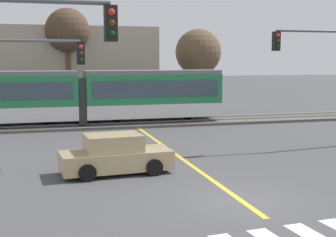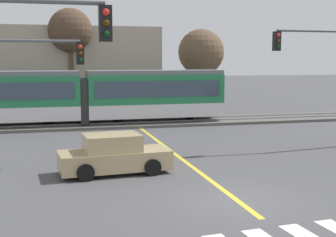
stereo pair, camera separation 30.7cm
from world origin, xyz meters
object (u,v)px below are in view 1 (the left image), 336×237
Objects in this scene: light_rail_tram at (81,95)px; bare_tree_east at (198,52)px; traffic_light_mid_right at (323,65)px; traffic_light_mid_left at (18,76)px; traffic_light_near_left at (18,71)px; bare_tree_west at (67,31)px; sedan_crossing at (116,155)px.

bare_tree_east is (9.63, 4.85, 2.82)m from light_rail_tram.
light_rail_tram is at bearing 136.32° from traffic_light_mid_right.
traffic_light_near_left is at bearing -87.28° from traffic_light_mid_left.
traffic_light_near_left is 16.12m from traffic_light_mid_right.
sedan_crossing is at bearing -87.81° from bare_tree_west.
bare_tree_east reaches higher than sedan_crossing.
bare_tree_west reaches higher than traffic_light_mid_left.
traffic_light_near_left reaches higher than traffic_light_mid_left.
bare_tree_east is at bearing -0.13° from bare_tree_west.
sedan_crossing is 0.70× the size of traffic_light_near_left.
traffic_light_mid_left is (-14.20, -0.63, -0.37)m from traffic_light_mid_right.
light_rail_tram is at bearing 73.08° from traffic_light_mid_left.
traffic_light_near_left reaches higher than traffic_light_mid_right.
sedan_crossing is 0.64× the size of bare_tree_east.
traffic_light_near_left is 7.66m from traffic_light_mid_left.
bare_tree_east is at bearing 26.74° from light_rail_tram.
bare_tree_west is (-11.34, 15.24, 2.32)m from traffic_light_mid_right.
bare_tree_east reaches higher than traffic_light_mid_left.
traffic_light_mid_left is (-3.55, 2.05, 3.00)m from sedan_crossing.
bare_tree_west is (-0.68, 17.93, 5.68)m from sedan_crossing.
traffic_light_mid_left is at bearing -106.92° from light_rail_tram.
sedan_crossing is 0.54× the size of bare_tree_west.
traffic_light_mid_left is 0.69× the size of bare_tree_west.
light_rail_tram is 3.33× the size of traffic_light_mid_left.
traffic_light_mid_right is 0.75× the size of bare_tree_west.
traffic_light_mid_left is 0.83× the size of bare_tree_east.
traffic_light_mid_right is at bearing 14.14° from sedan_crossing.
light_rail_tram is 11.62m from traffic_light_mid_left.
light_rail_tram is at bearing 90.89° from sedan_crossing.
traffic_light_mid_left reaches higher than light_rail_tram.
bare_tree_east reaches higher than traffic_light_near_left.
traffic_light_mid_right is 15.29m from bare_tree_east.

